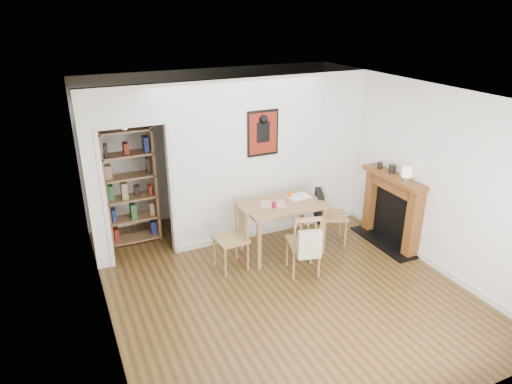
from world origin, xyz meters
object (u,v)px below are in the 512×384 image
fireplace (392,207)px  red_glass (274,205)px  ceramic_jar_a (392,169)px  ceramic_jar_b (380,165)px  dining_table (282,209)px  chair_left (231,240)px  chair_right (332,215)px  bookshelf (130,187)px  mantel_lamp (407,173)px  notebook (299,197)px  orange_fruit (290,195)px  chair_front (304,242)px

fireplace → red_glass: size_ratio=13.97×
ceramic_jar_a → ceramic_jar_b: 0.23m
dining_table → ceramic_jar_a: bearing=-10.8°
chair_left → chair_right: chair_left is taller
bookshelf → ceramic_jar_a: (3.73, -1.67, 0.29)m
mantel_lamp → ceramic_jar_b: size_ratio=2.20×
notebook → mantel_lamp: (1.31, -0.84, 0.47)m
chair_left → notebook: 1.31m
dining_table → orange_fruit: (0.21, 0.16, 0.14)m
chair_front → mantel_lamp: (1.64, -0.09, 0.82)m
chair_right → chair_front: bearing=-145.3°
chair_left → bookshelf: (-1.10, 1.46, 0.47)m
chair_left → red_glass: chair_left is taller
chair_front → orange_fruit: 0.92m
chair_front → ceramic_jar_b: size_ratio=9.03×
orange_fruit → ceramic_jar_b: ceramic_jar_b is taller
bookshelf → chair_right: bearing=-25.9°
ceramic_jar_a → chair_left: bearing=175.4°
chair_right → ceramic_jar_a: ceramic_jar_a is taller
dining_table → ceramic_jar_a: ceramic_jar_a is taller
fireplace → mantel_lamp: 0.75m
chair_right → ceramic_jar_b: size_ratio=8.76×
fireplace → chair_right: bearing=155.4°
bookshelf → fireplace: 4.14m
chair_right → notebook: (-0.53, 0.15, 0.36)m
chair_left → bookshelf: bearing=127.1°
orange_fruit → ceramic_jar_a: ceramic_jar_a is taller
chair_right → ceramic_jar_b: 1.10m
fireplace → orange_fruit: size_ratio=15.83×
dining_table → red_glass: (-0.19, -0.09, 0.14)m
chair_left → mantel_lamp: (2.54, -0.62, 0.84)m
fireplace → orange_fruit: bearing=158.4°
chair_left → bookshelf: bookshelf is taller
chair_left → mantel_lamp: size_ratio=4.03×
bookshelf → red_glass: 2.30m
bookshelf → mantel_lamp: bearing=-29.7°
dining_table → ceramic_jar_b: size_ratio=11.50×
chair_right → chair_front: chair_front is taller
mantel_lamp → red_glass: bearing=160.3°
chair_right → fireplace: (0.86, -0.40, 0.14)m
orange_fruit → red_glass: bearing=-148.8°
ceramic_jar_b → fireplace: bearing=-82.9°
orange_fruit → mantel_lamp: (1.43, -0.90, 0.44)m
ceramic_jar_b → ceramic_jar_a: bearing=-77.7°
ceramic_jar_a → fireplace: bearing=-93.6°
orange_fruit → ceramic_jar_b: size_ratio=0.75×
chair_front → ceramic_jar_b: bearing=18.0°
ceramic_jar_b → orange_fruit: bearing=170.0°
bookshelf → notebook: bookshelf is taller
fireplace → orange_fruit: (-1.52, 0.60, 0.25)m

